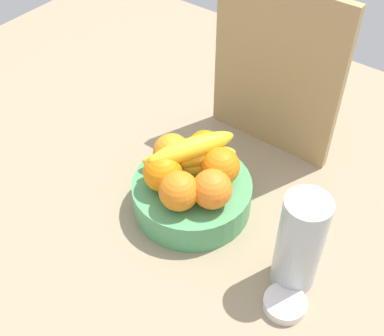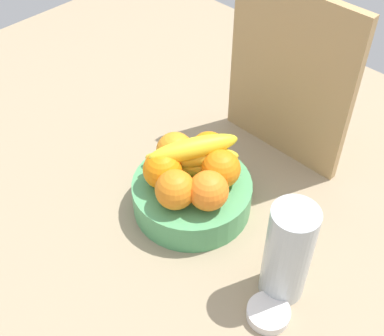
# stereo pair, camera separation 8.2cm
# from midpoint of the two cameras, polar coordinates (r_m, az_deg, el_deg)

# --- Properties ---
(ground_plane) EXTENTS (1.80, 1.40, 0.03)m
(ground_plane) POSITION_cam_midpoint_polar(r_m,az_deg,el_deg) (0.98, -2.40, -6.42)
(ground_plane) COLOR gray
(fruit_bowl) EXTENTS (0.23, 0.23, 0.06)m
(fruit_bowl) POSITION_cam_midpoint_polar(r_m,az_deg,el_deg) (0.97, -2.41, -3.13)
(fruit_bowl) COLOR #4F9D61
(fruit_bowl) RESTS_ON ground_plane
(orange_front_left) EXTENTS (0.07, 0.07, 0.07)m
(orange_front_left) POSITION_cam_midpoint_polar(r_m,az_deg,el_deg) (0.89, -0.37, -2.50)
(orange_front_left) COLOR orange
(orange_front_left) RESTS_ON fruit_bowl
(orange_front_right) EXTENTS (0.07, 0.07, 0.07)m
(orange_front_right) POSITION_cam_midpoint_polar(r_m,az_deg,el_deg) (0.93, 0.70, 0.07)
(orange_front_right) COLOR orange
(orange_front_right) RESTS_ON fruit_bowl
(orange_center) EXTENTS (0.07, 0.07, 0.07)m
(orange_center) POSITION_cam_midpoint_polar(r_m,az_deg,el_deg) (0.96, -0.95, 2.04)
(orange_center) COLOR orange
(orange_center) RESTS_ON fruit_bowl
(orange_back_left) EXTENTS (0.07, 0.07, 0.07)m
(orange_back_left) POSITION_cam_midpoint_polar(r_m,az_deg,el_deg) (0.96, -4.72, 1.67)
(orange_back_left) COLOR orange
(orange_back_left) RESTS_ON fruit_bowl
(orange_back_right) EXTENTS (0.07, 0.07, 0.07)m
(orange_back_right) POSITION_cam_midpoint_polar(r_m,az_deg,el_deg) (0.92, -5.85, -0.60)
(orange_back_right) COLOR orange
(orange_back_right) RESTS_ON fruit_bowl
(orange_top_stack) EXTENTS (0.07, 0.07, 0.07)m
(orange_top_stack) POSITION_cam_midpoint_polar(r_m,az_deg,el_deg) (0.89, -4.12, -2.71)
(orange_top_stack) COLOR orange
(orange_top_stack) RESTS_ON fruit_bowl
(banana_bunch) EXTENTS (0.17, 0.17, 0.08)m
(banana_bunch) POSITION_cam_midpoint_polar(r_m,az_deg,el_deg) (0.94, -2.74, 1.16)
(banana_bunch) COLOR yellow
(banana_bunch) RESTS_ON fruit_bowl
(cutting_board) EXTENTS (0.28, 0.02, 0.36)m
(cutting_board) POSITION_cam_midpoint_polar(r_m,az_deg,el_deg) (1.03, 7.12, 10.62)
(cutting_board) COLOR tan
(cutting_board) RESTS_ON ground_plane
(thermos_tumbler) EXTENTS (0.07, 0.07, 0.19)m
(thermos_tumbler) POSITION_cam_midpoint_polar(r_m,az_deg,el_deg) (0.83, 9.24, -8.37)
(thermos_tumbler) COLOR #B5BCBF
(thermos_tumbler) RESTS_ON ground_plane
(jar_lid) EXTENTS (0.07, 0.07, 0.02)m
(jar_lid) POSITION_cam_midpoint_polar(r_m,az_deg,el_deg) (0.86, 7.59, -14.97)
(jar_lid) COLOR silver
(jar_lid) RESTS_ON ground_plane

